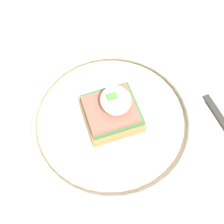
% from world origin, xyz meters
% --- Properties ---
extents(ground_plane, '(6.00, 6.00, 0.00)m').
position_xyz_m(ground_plane, '(0.00, 0.00, 0.00)').
color(ground_plane, '#B2ADA3').
extents(dining_table, '(0.80, 0.73, 0.76)m').
position_xyz_m(dining_table, '(0.00, 0.00, 0.61)').
color(dining_table, '#C6B28E').
rests_on(dining_table, ground_plane).
extents(plate, '(0.29, 0.29, 0.02)m').
position_xyz_m(plate, '(-0.01, 0.06, 0.77)').
color(plate, white).
rests_on(plate, dining_table).
extents(sandwich, '(0.09, 0.09, 0.07)m').
position_xyz_m(sandwich, '(-0.01, 0.06, 0.80)').
color(sandwich, '#9E703D').
rests_on(sandwich, plate).
extents(fork, '(0.03, 0.14, 0.00)m').
position_xyz_m(fork, '(-0.20, 0.07, 0.76)').
color(fork, silver).
rests_on(fork, dining_table).
extents(knife, '(0.03, 0.17, 0.01)m').
position_xyz_m(knife, '(0.18, 0.05, 0.76)').
color(knife, '#2D2D2D').
rests_on(knife, dining_table).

